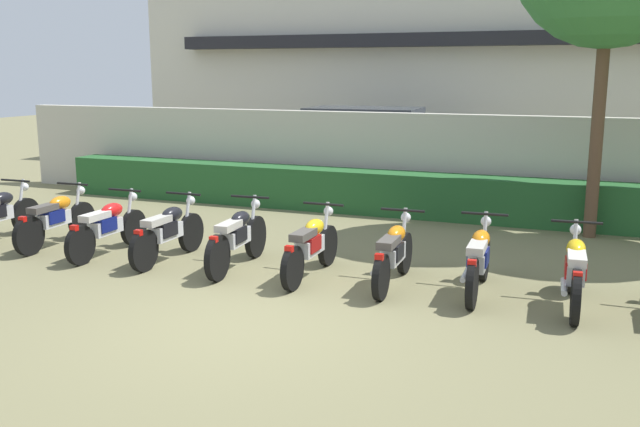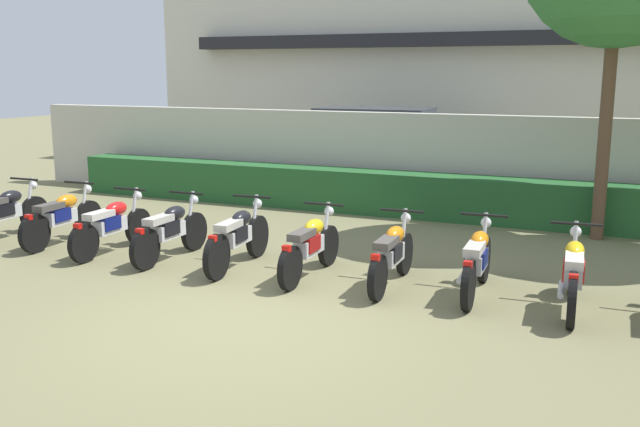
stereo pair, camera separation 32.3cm
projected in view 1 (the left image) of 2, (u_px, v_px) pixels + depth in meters
The scene contains 13 objects.
ground at pixel (246, 322), 7.95m from camera, with size 60.00×60.00×0.00m, color olive.
building at pixel (482, 49), 21.52m from camera, with size 19.84×6.50×6.83m.
compound_wall at pixel (409, 161), 14.29m from camera, with size 18.85×0.30×1.95m, color #BCB7A8.
hedge_row at pixel (400, 194), 13.76m from camera, with size 15.08×0.70×0.84m, color #235628.
parked_car at pixel (370, 147), 17.41m from camera, with size 4.57×2.22×1.89m.
motorcycle_in_row_1 at pixel (56, 219), 11.31m from camera, with size 0.60×1.86×0.96m.
motorcycle_in_row_2 at pixel (107, 226), 10.78m from camera, with size 0.60×1.86×0.95m.
motorcycle_in_row_3 at pixel (168, 231), 10.42m from camera, with size 0.60×1.84×0.96m.
motorcycle_in_row_4 at pixel (237, 237), 10.02m from camera, with size 0.60×1.93×0.97m.
motorcycle_in_row_5 at pixel (311, 246), 9.60m from camera, with size 0.60×1.88×0.95m.
motorcycle_in_row_6 at pixel (393, 253), 9.21m from camera, with size 0.60×1.83×0.95m.
motorcycle_in_row_7 at pixel (479, 259), 8.88m from camera, with size 0.60×1.85×0.96m.
motorcycle_in_row_8 at pixel (575, 271), 8.35m from camera, with size 0.60×1.85×0.97m.
Camera 1 is at (3.56, -6.70, 2.78)m, focal length 39.70 mm.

